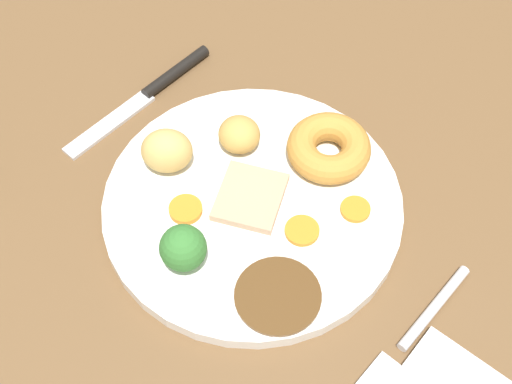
{
  "coord_description": "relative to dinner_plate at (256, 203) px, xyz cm",
  "views": [
    {
      "loc": [
        -26.8,
        27.3,
        61.12
      ],
      "look_at": [
        -1.35,
        -0.45,
        6.0
      ],
      "focal_mm": 52.92,
      "sensor_mm": 36.0,
      "label": 1
    }
  ],
  "objects": [
    {
      "name": "fork",
      "position": [
        -17.96,
        0.98,
        -0.31
      ],
      "size": [
        2.11,
        15.28,
        0.9
      ],
      "rotation": [
        0.0,
        0.0,
        1.6
      ],
      "color": "silver",
      "rests_on": "dining_table"
    },
    {
      "name": "meat_slice_main",
      "position": [
        0.3,
        -0.01,
        1.1
      ],
      "size": [
        7.81,
        8.13,
        0.8
      ],
      "primitive_type": "cube",
      "rotation": [
        0.0,
        0.0,
        2.03
      ],
      "color": "tan",
      "rests_on": "dinner_plate"
    },
    {
      "name": "carrot_coin_front",
      "position": [
        -5.33,
        -0.1,
        0.93
      ],
      "size": [
        3.03,
        3.03,
        0.45
      ],
      "primitive_type": "cylinder",
      "color": "orange",
      "rests_on": "dinner_plate"
    },
    {
      "name": "roast_potato_left",
      "position": [
        8.45,
        2.69,
        2.83
      ],
      "size": [
        6.1,
        6.03,
        4.27
      ],
      "primitive_type": "ellipsoid",
      "rotation": [
        0.0,
        0.0,
        0.72
      ],
      "color": "#D8B260",
      "rests_on": "dinner_plate"
    },
    {
      "name": "knife",
      "position": [
        17.05,
        -3.05,
        -0.25
      ],
      "size": [
        1.81,
        18.51,
        1.2
      ],
      "rotation": [
        0.0,
        0.0,
        1.56
      ],
      "color": "black",
      "rests_on": "dining_table"
    },
    {
      "name": "roast_potato_right",
      "position": [
        5.21,
        -3.39,
        2.32
      ],
      "size": [
        4.39,
        4.31,
        3.24
      ],
      "primitive_type": "ellipsoid",
      "rotation": [
        0.0,
        0.0,
        4.84
      ],
      "color": "tan",
      "rests_on": "dinner_plate"
    },
    {
      "name": "carrot_coin_back",
      "position": [
        -7.37,
        -4.98,
        0.92
      ],
      "size": [
        2.68,
        2.68,
        0.43
      ],
      "primitive_type": "cylinder",
      "color": "orange",
      "rests_on": "dinner_plate"
    },
    {
      "name": "broccoli_floret",
      "position": [
        -0.09,
        8.94,
        3.24
      ],
      "size": [
        3.98,
        3.98,
        4.6
      ],
      "color": "#8CB766",
      "rests_on": "dinner_plate"
    },
    {
      "name": "dining_table",
      "position": [
        1.35,
        0.45,
        -2.5
      ],
      "size": [
        120.0,
        84.0,
        3.6
      ],
      "primitive_type": "cube",
      "color": "brown",
      "rests_on": "ground"
    },
    {
      "name": "yorkshire_pudding",
      "position": [
        -1.78,
        -7.95,
        2.06
      ],
      "size": [
        7.78,
        7.78,
        2.73
      ],
      "primitive_type": "torus",
      "color": "#C68938",
      "rests_on": "dinner_plate"
    },
    {
      "name": "carrot_coin_side",
      "position": [
        3.66,
        5.22,
        0.99
      ],
      "size": [
        2.98,
        2.98,
        0.58
      ],
      "primitive_type": "cylinder",
      "color": "orange",
      "rests_on": "dinner_plate"
    },
    {
      "name": "gravy_pool",
      "position": [
        -7.92,
        5.97,
        0.85
      ],
      "size": [
        7.25,
        7.25,
        0.3
      ],
      "primitive_type": "cylinder",
      "color": "#563819",
      "rests_on": "dinner_plate"
    },
    {
      "name": "dinner_plate",
      "position": [
        0.0,
        0.0,
        0.0
      ],
      "size": [
        26.96,
        26.96,
        1.4
      ],
      "primitive_type": "cylinder",
      "color": "white",
      "rests_on": "dining_table"
    }
  ]
}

